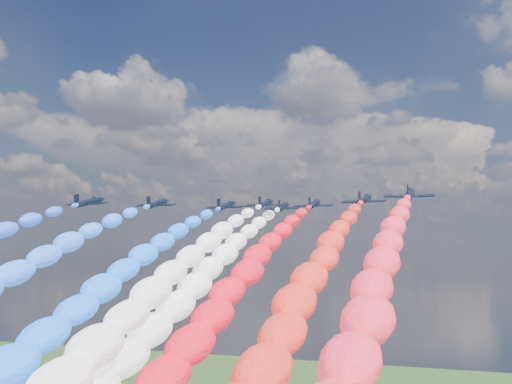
% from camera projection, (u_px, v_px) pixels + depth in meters
% --- Properties ---
extents(jet_0, '(9.11, 12.19, 4.72)m').
position_uv_depth(jet_0, '(89.00, 202.00, 132.06)').
color(jet_0, black).
extents(jet_1, '(8.77, 11.94, 4.72)m').
position_uv_depth(jet_1, '(157.00, 204.00, 137.41)').
color(jet_1, black).
extents(jet_2, '(9.12, 12.19, 4.72)m').
position_uv_depth(jet_2, '(226.00, 206.00, 146.24)').
color(jet_2, black).
extents(trail_2, '(6.23, 94.87, 37.13)m').
position_uv_depth(trail_2, '(112.00, 294.00, 98.54)').
color(trail_2, '#1868FF').
extents(jet_3, '(8.81, 11.97, 4.72)m').
position_uv_depth(jet_3, '(265.00, 204.00, 138.20)').
color(jet_3, black).
extents(trail_3, '(6.23, 94.87, 37.13)m').
position_uv_depth(trail_3, '(162.00, 298.00, 90.51)').
color(trail_3, white).
extents(jet_4, '(9.41, 12.40, 4.72)m').
position_uv_depth(jet_4, '(283.00, 207.00, 150.97)').
color(jet_4, black).
extents(trail_4, '(6.23, 94.87, 37.13)m').
position_uv_depth(trail_4, '(201.00, 291.00, 103.27)').
color(trail_4, white).
extents(jet_5, '(8.62, 11.83, 4.72)m').
position_uv_depth(jet_5, '(314.00, 204.00, 139.63)').
color(jet_5, black).
extents(trail_5, '(6.23, 94.87, 37.13)m').
position_uv_depth(trail_5, '(238.00, 298.00, 91.93)').
color(trail_5, red).
extents(jet_6, '(9.37, 12.37, 4.72)m').
position_uv_depth(jet_6, '(364.00, 200.00, 124.09)').
color(jet_6, black).
extents(trail_6, '(6.23, 94.87, 37.13)m').
position_uv_depth(trail_6, '(304.00, 309.00, 76.39)').
color(trail_6, red).
extents(jet_7, '(8.80, 11.96, 4.72)m').
position_uv_depth(jet_7, '(410.00, 194.00, 108.76)').
color(jet_7, black).
extents(trail_7, '(6.23, 94.87, 37.13)m').
position_uv_depth(trail_7, '(370.00, 327.00, 61.07)').
color(trail_7, '#FC2641').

